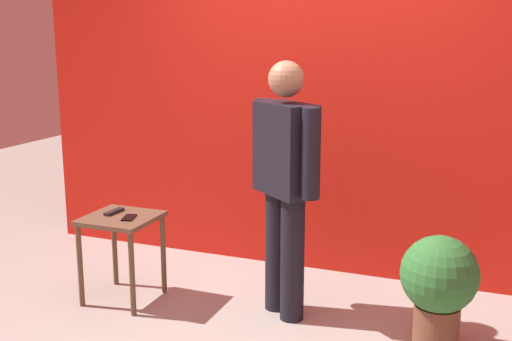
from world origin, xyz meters
name	(u,v)px	position (x,y,z in m)	size (l,w,h in m)	color
back_wall_red	(325,82)	(0.00, 1.39, 1.44)	(4.71, 0.12, 2.87)	red
standing_person	(285,177)	(0.01, 0.48, 0.91)	(0.57, 0.48, 1.63)	black
side_table	(121,232)	(-1.08, 0.29, 0.48)	(0.46, 0.46, 0.59)	brown
cell_phone	(129,218)	(-1.00, 0.27, 0.60)	(0.07, 0.14, 0.01)	black
tv_remote	(114,212)	(-1.16, 0.34, 0.60)	(0.04, 0.17, 0.02)	black
potted_plant	(439,284)	(0.98, 0.33, 0.41)	(0.44, 0.44, 0.69)	brown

